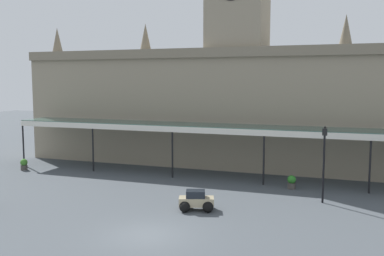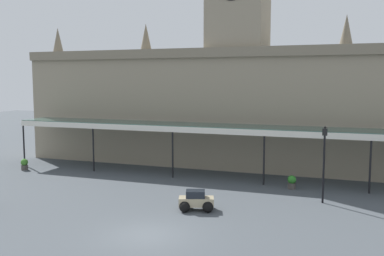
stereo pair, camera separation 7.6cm
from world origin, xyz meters
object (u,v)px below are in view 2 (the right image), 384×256
object	(u,v)px
victorian_lamppost	(324,155)
planter_by_canopy	(24,164)
planter_forecourt_centre	(292,182)
car_beige_sedan	(196,202)

from	to	relation	value
victorian_lamppost	planter_by_canopy	xyz separation A→B (m)	(-24.56, 1.90, -2.52)
planter_forecourt_centre	planter_by_canopy	xyz separation A→B (m)	(-22.31, -1.06, 0.00)
car_beige_sedan	planter_by_canopy	xyz separation A→B (m)	(-17.61, 5.99, -0.01)
car_beige_sedan	victorian_lamppost	xyz separation A→B (m)	(6.96, 4.09, 2.51)
car_beige_sedan	planter_forecourt_centre	xyz separation A→B (m)	(4.70, 7.04, -0.01)
victorian_lamppost	planter_by_canopy	world-z (taller)	victorian_lamppost
victorian_lamppost	planter_forecourt_centre	distance (m)	4.49
car_beige_sedan	planter_by_canopy	world-z (taller)	car_beige_sedan
planter_forecourt_centre	car_beige_sedan	bearing A→B (deg)	-123.74
planter_by_canopy	planter_forecourt_centre	bearing A→B (deg)	2.71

